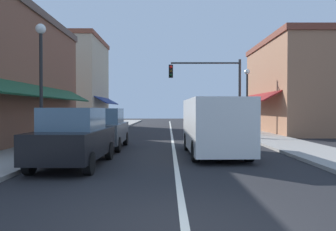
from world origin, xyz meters
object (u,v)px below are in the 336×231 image
(parked_car_second_left, at_px, (103,129))
(street_lamp_left_near, at_px, (41,67))
(parked_car_nearest_left, at_px, (74,137))
(van_in_lane, at_px, (214,125))
(street_lamp_right_mid, at_px, (247,90))
(traffic_signal_mast_arm, at_px, (213,83))

(parked_car_second_left, bearing_deg, street_lamp_left_near, -124.89)
(parked_car_nearest_left, distance_m, street_lamp_left_near, 3.51)
(parked_car_nearest_left, bearing_deg, van_in_lane, 29.15)
(van_in_lane, bearing_deg, street_lamp_right_mid, 67.73)
(parked_car_nearest_left, relative_size, traffic_signal_mast_arm, 0.79)
(parked_car_nearest_left, height_order, traffic_signal_mast_arm, traffic_signal_mast_arm)
(street_lamp_left_near, xyz_separation_m, street_lamp_right_mid, (9.66, 9.36, -0.28))
(van_in_lane, height_order, street_lamp_left_near, street_lamp_left_near)
(street_lamp_left_near, bearing_deg, street_lamp_right_mid, 44.10)
(traffic_signal_mast_arm, bearing_deg, street_lamp_left_near, -124.50)
(parked_car_second_left, xyz_separation_m, traffic_signal_mast_arm, (6.04, 8.75, 2.72))
(street_lamp_right_mid, bearing_deg, street_lamp_left_near, -135.90)
(traffic_signal_mast_arm, relative_size, street_lamp_left_near, 1.09)
(street_lamp_right_mid, bearing_deg, parked_car_second_left, -139.43)
(street_lamp_right_mid, bearing_deg, van_in_lane, -110.71)
(van_in_lane, xyz_separation_m, traffic_signal_mast_arm, (1.48, 10.82, 2.45))
(street_lamp_left_near, bearing_deg, parked_car_nearest_left, -48.29)
(parked_car_nearest_left, relative_size, street_lamp_left_near, 0.86)
(parked_car_second_left, height_order, traffic_signal_mast_arm, traffic_signal_mast_arm)
(parked_car_second_left, relative_size, van_in_lane, 0.79)
(parked_car_nearest_left, distance_m, parked_car_second_left, 4.53)
(parked_car_second_left, distance_m, street_lamp_left_near, 3.92)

